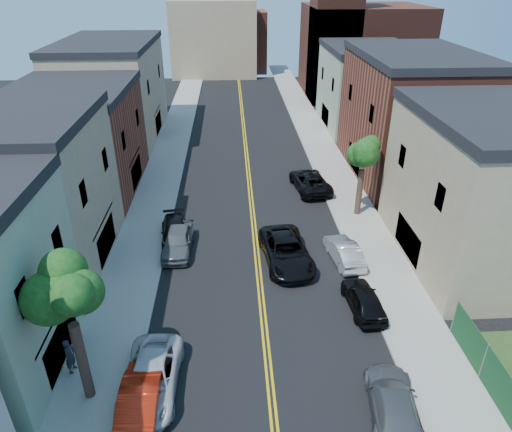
{
  "coord_description": "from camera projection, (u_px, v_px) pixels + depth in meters",
  "views": [
    {
      "loc": [
        -1.45,
        -0.36,
        16.58
      ],
      "look_at": [
        0.04,
        26.54,
        2.0
      ],
      "focal_mm": 32.35,
      "sensor_mm": 36.0,
      "label": 1
    }
  ],
  "objects": [
    {
      "name": "backdrop_center",
      "position": [
        237.0,
        41.0,
        81.42
      ],
      "size": [
        10.0,
        8.0,
        10.0
      ],
      "primitive_type": "cube",
      "color": "brown",
      "rests_on": "ground"
    },
    {
      "name": "grey_car_right",
      "position": [
        393.0,
        403.0,
        19.06
      ],
      "size": [
        2.57,
        4.97,
        1.38
      ],
      "primitive_type": "imported",
      "rotation": [
        0.0,
        0.0,
        3.0
      ],
      "color": "#4E5155",
      "rests_on": "ground"
    },
    {
      "name": "pedestrian_left",
      "position": [
        70.0,
        356.0,
        20.91
      ],
      "size": [
        0.54,
        0.72,
        1.78
      ],
      "primitive_type": "imported",
      "rotation": [
        0.0,
        0.0,
        1.39
      ],
      "color": "#23232A",
      "rests_on": "sidewalk_left"
    },
    {
      "name": "bldg_left_tan_far",
      "position": [
        113.0,
        93.0,
        49.25
      ],
      "size": [
        9.0,
        16.0,
        9.5
      ],
      "primitive_type": "cube",
      "color": "#998466",
      "rests_on": "ground"
    },
    {
      "name": "silver_car_right",
      "position": [
        344.0,
        252.0,
        29.22
      ],
      "size": [
        2.0,
        4.33,
        1.38
      ],
      "primitive_type": "imported",
      "rotation": [
        0.0,
        0.0,
        3.28
      ],
      "color": "#B5B7BE",
      "rests_on": "ground"
    },
    {
      "name": "black_suv_lane",
      "position": [
        286.0,
        251.0,
        29.02
      ],
      "size": [
        3.37,
        6.19,
        1.65
      ],
      "primitive_type": "imported",
      "rotation": [
        0.0,
        0.0,
        0.11
      ],
      "color": "black",
      "rests_on": "ground"
    },
    {
      "name": "curb_left",
      "position": [
        182.0,
        168.0,
        43.07
      ],
      "size": [
        0.3,
        100.0,
        0.15
      ],
      "primitive_type": "cube",
      "color": "gray",
      "rests_on": "ground"
    },
    {
      "name": "church",
      "position": [
        356.0,
        43.0,
        64.52
      ],
      "size": [
        16.2,
        14.2,
        22.6
      ],
      "color": "#4C2319",
      "rests_on": "ground"
    },
    {
      "name": "bldg_left_brick",
      "position": [
        77.0,
        143.0,
        37.31
      ],
      "size": [
        9.0,
        12.0,
        8.0
      ],
      "primitive_type": "cube",
      "color": "brown",
      "rests_on": "ground"
    },
    {
      "name": "tree_left_mid",
      "position": [
        62.0,
        273.0,
        17.07
      ],
      "size": [
        5.2,
        5.2,
        9.29
      ],
      "color": "#3C271E",
      "rests_on": "sidewalk_left"
    },
    {
      "name": "bldg_right_brick",
      "position": [
        409.0,
        119.0,
        39.95
      ],
      "size": [
        9.0,
        14.0,
        10.0
      ],
      "primitive_type": "cube",
      "color": "brown",
      "rests_on": "ground"
    },
    {
      "name": "black_car_right",
      "position": [
        364.0,
        299.0,
        25.03
      ],
      "size": [
        1.9,
        4.16,
        1.38
      ],
      "primitive_type": "imported",
      "rotation": [
        0.0,
        0.0,
        3.21
      ],
      "color": "black",
      "rests_on": "ground"
    },
    {
      "name": "sidewalk_left",
      "position": [
        163.0,
        168.0,
        42.99
      ],
      "size": [
        3.2,
        100.0,
        0.15
      ],
      "primitive_type": "cube",
      "color": "gray",
      "rests_on": "ground"
    },
    {
      "name": "tree_right_far",
      "position": [
        365.0,
        142.0,
        32.27
      ],
      "size": [
        4.4,
        4.4,
        8.03
      ],
      "color": "#3C271E",
      "rests_on": "sidewalk_right"
    },
    {
      "name": "sidewalk_right",
      "position": [
        331.0,
        164.0,
        43.75
      ],
      "size": [
        3.2,
        100.0,
        0.15
      ],
      "primitive_type": "cube",
      "color": "gray",
      "rests_on": "ground"
    },
    {
      "name": "bldg_right_palegrn",
      "position": [
        366.0,
        90.0,
        52.6
      ],
      "size": [
        9.0,
        12.0,
        8.5
      ],
      "primitive_type": "cube",
      "color": "gray",
      "rests_on": "ground"
    },
    {
      "name": "black_car_left",
      "position": [
        175.0,
        232.0,
        31.52
      ],
      "size": [
        2.29,
        4.6,
        1.28
      ],
      "primitive_type": "imported",
      "rotation": [
        0.0,
        0.0,
        0.11
      ],
      "color": "black",
      "rests_on": "ground"
    },
    {
      "name": "bldg_right_tan",
      "position": [
        488.0,
        194.0,
        27.89
      ],
      "size": [
        9.0,
        12.0,
        9.0
      ],
      "primitive_type": "cube",
      "color": "#998466",
      "rests_on": "ground"
    },
    {
      "name": "grey_car_left",
      "position": [
        178.0,
        241.0,
        30.18
      ],
      "size": [
        1.99,
        4.65,
        1.56
      ],
      "primitive_type": "imported",
      "rotation": [
        0.0,
        0.0,
        -0.03
      ],
      "color": "#575B5F",
      "rests_on": "ground"
    },
    {
      "name": "dark_car_right_far",
      "position": [
        310.0,
        181.0,
        38.64
      ],
      "size": [
        3.3,
        5.84,
        1.54
      ],
      "primitive_type": "imported",
      "rotation": [
        0.0,
        0.0,
        3.28
      ],
      "color": "black",
      "rests_on": "ground"
    },
    {
      "name": "curb_right",
      "position": [
        312.0,
        165.0,
        43.67
      ],
      "size": [
        0.3,
        100.0,
        0.15
      ],
      "primitive_type": "cube",
      "color": "gray",
      "rests_on": "ground"
    },
    {
      "name": "white_pickup",
      "position": [
        151.0,
        378.0,
        20.18
      ],
      "size": [
        2.55,
        5.23,
        1.43
      ],
      "primitive_type": "imported",
      "rotation": [
        0.0,
        0.0,
        -0.03
      ],
      "color": "silver",
      "rests_on": "ground"
    },
    {
      "name": "red_sedan",
      "position": [
        139.0,
        408.0,
        18.75
      ],
      "size": [
        1.62,
        4.61,
        1.52
      ],
      "primitive_type": "imported",
      "rotation": [
        0.0,
        0.0,
        -0.0
      ],
      "color": "red",
      "rests_on": "ground"
    },
    {
      "name": "backdrop_left",
      "position": [
        214.0,
        39.0,
        77.24
      ],
      "size": [
        14.0,
        8.0,
        12.0
      ],
      "primitive_type": "cube",
      "color": "#998466",
      "rests_on": "ground"
    },
    {
      "name": "bldg_left_tan_near",
      "position": [
        22.0,
        198.0,
        27.41
      ],
      "size": [
        9.0,
        10.0,
        9.0
      ],
      "primitive_type": "cube",
      "color": "#998466",
      "rests_on": "ground"
    }
  ]
}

